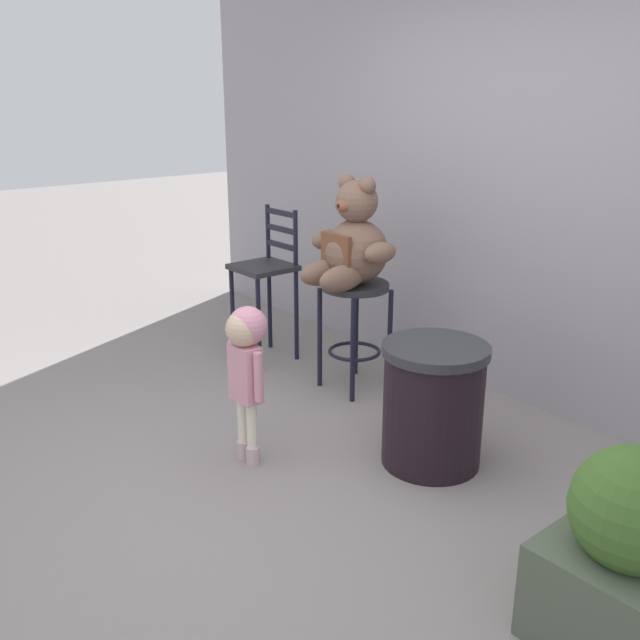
# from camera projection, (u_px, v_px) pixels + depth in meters

# --- Properties ---
(ground_plane) EXTENTS (24.00, 24.00, 0.00)m
(ground_plane) POSITION_uv_depth(u_px,v_px,m) (263.00, 505.00, 3.29)
(ground_plane) COLOR gray
(building_wall) EXTENTS (6.44, 0.30, 3.13)m
(building_wall) POSITION_uv_depth(u_px,v_px,m) (548.00, 142.00, 4.04)
(building_wall) COLOR #999299
(building_wall) RESTS_ON ground_plane
(bar_stool_with_teddy) EXTENTS (0.42, 0.42, 0.70)m
(bar_stool_with_teddy) POSITION_uv_depth(u_px,v_px,m) (355.00, 312.00, 4.44)
(bar_stool_with_teddy) COLOR #27272C
(bar_stool_with_teddy) RESTS_ON ground_plane
(teddy_bear) EXTENTS (0.62, 0.56, 0.66)m
(teddy_bear) POSITION_uv_depth(u_px,v_px,m) (352.00, 245.00, 4.29)
(teddy_bear) COLOR brown
(teddy_bear) RESTS_ON bar_stool_with_teddy
(child_walking) EXTENTS (0.27, 0.21, 0.84)m
(child_walking) POSITION_uv_depth(u_px,v_px,m) (246.00, 352.00, 3.50)
(child_walking) COLOR #CBA5AC
(child_walking) RESTS_ON ground_plane
(trash_bin) EXTENTS (0.54, 0.54, 0.65)m
(trash_bin) POSITION_uv_depth(u_px,v_px,m) (433.00, 404.00, 3.58)
(trash_bin) COLOR black
(trash_bin) RESTS_ON ground_plane
(bar_chair_empty) EXTENTS (0.38, 0.38, 1.08)m
(bar_chair_empty) POSITION_uv_depth(u_px,v_px,m) (267.00, 275.00, 4.92)
(bar_chair_empty) COLOR #27272C
(bar_chair_empty) RESTS_ON ground_plane
(planter_with_shrub) EXTENTS (0.51, 0.51, 0.75)m
(planter_with_shrub) POSITION_uv_depth(u_px,v_px,m) (627.00, 558.00, 2.38)
(planter_with_shrub) COLOR #4F5846
(planter_with_shrub) RESTS_ON ground_plane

